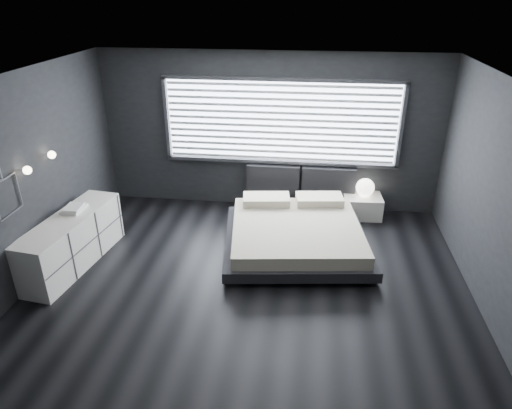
# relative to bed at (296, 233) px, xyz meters

# --- Properties ---
(room) EXTENTS (6.04, 6.00, 2.80)m
(room) POSITION_rel_bed_xyz_m (-0.58, -1.22, 1.14)
(room) COLOR black
(room) RESTS_ON ground
(window) EXTENTS (4.14, 0.09, 1.52)m
(window) POSITION_rel_bed_xyz_m (-0.38, 1.48, 1.35)
(window) COLOR white
(window) RESTS_ON ground
(headboard) EXTENTS (1.96, 0.16, 0.52)m
(headboard) POSITION_rel_bed_xyz_m (0.01, 1.42, 0.31)
(headboard) COLOR black
(headboard) RESTS_ON ground
(sconce_near) EXTENTS (0.18, 0.11, 0.11)m
(sconce_near) POSITION_rel_bed_xyz_m (-3.47, -1.17, 1.34)
(sconce_near) COLOR silver
(sconce_near) RESTS_ON ground
(sconce_far) EXTENTS (0.18, 0.11, 0.11)m
(sconce_far) POSITION_rel_bed_xyz_m (-3.47, -0.57, 1.34)
(sconce_far) COLOR silver
(sconce_far) RESTS_ON ground
(wall_art_lower) EXTENTS (0.01, 0.48, 0.48)m
(wall_art_lower) POSITION_rel_bed_xyz_m (-3.56, -1.52, 1.12)
(wall_art_lower) COLOR #47474C
(wall_art_lower) RESTS_ON ground
(bed) EXTENTS (2.44, 2.35, 0.57)m
(bed) POSITION_rel_bed_xyz_m (0.00, 0.00, 0.00)
(bed) COLOR black
(bed) RESTS_ON ground
(nightstand) EXTENTS (0.69, 0.59, 0.39)m
(nightstand) POSITION_rel_bed_xyz_m (1.12, 1.28, -0.07)
(nightstand) COLOR silver
(nightstand) RESTS_ON ground
(orb_lamp) EXTENTS (0.32, 0.32, 0.32)m
(orb_lamp) POSITION_rel_bed_xyz_m (1.14, 1.28, 0.29)
(orb_lamp) COLOR white
(orb_lamp) RESTS_ON nightstand
(dresser) EXTENTS (0.78, 1.96, 0.77)m
(dresser) POSITION_rel_bed_xyz_m (-3.23, -0.86, 0.12)
(dresser) COLOR silver
(dresser) RESTS_ON ground
(book_stack) EXTENTS (0.28, 0.37, 0.07)m
(book_stack) POSITION_rel_bed_xyz_m (-3.25, -0.62, 0.54)
(book_stack) COLOR silver
(book_stack) RESTS_ON dresser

